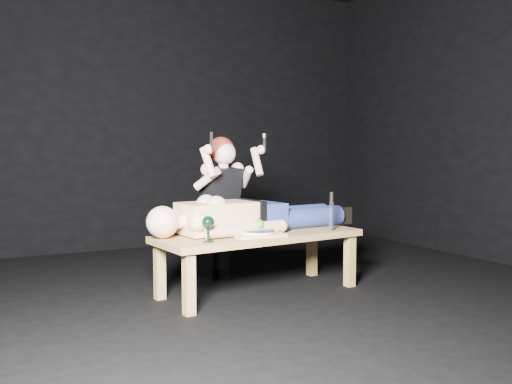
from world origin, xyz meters
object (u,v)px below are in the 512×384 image
lying_man (256,212)px  table (259,263)px  kneeling_woman (215,207)px  serving_tray (257,235)px  goblet (208,229)px  carving_knife (331,211)px

lying_man → table: bearing=-114.2°
kneeling_woman → serving_tray: (0.04, -0.66, -0.14)m
kneeling_woman → goblet: 0.83m
lying_man → kneeling_woman: bearing=107.2°
kneeling_woman → carving_knife: bearing=-58.4°
table → carving_knife: bearing=-21.2°
table → kneeling_woman: size_ratio=1.28×
lying_man → serving_tray: bearing=-122.4°
kneeling_woman → lying_man: bearing=-80.6°
table → goblet: goblet is taller
goblet → carving_knife: carving_knife is taller
kneeling_woman → carving_knife: (0.68, -0.67, -0.00)m
lying_man → serving_tray: size_ratio=4.68×
table → carving_knife: (0.55, -0.15, 0.37)m
kneeling_woman → goblet: kneeling_woman is taller
kneeling_woman → serving_tray: kneeling_woman is taller
table → carving_knife: carving_knife is taller
lying_man → goblet: bearing=-153.8°
table → kneeling_woman: bearing=98.4°
carving_knife → serving_tray: bearing=173.2°
lying_man → goblet: lying_man is taller
kneeling_woman → serving_tray: bearing=-100.0°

